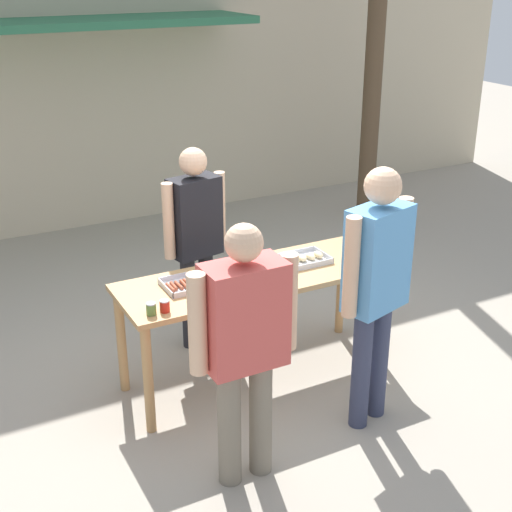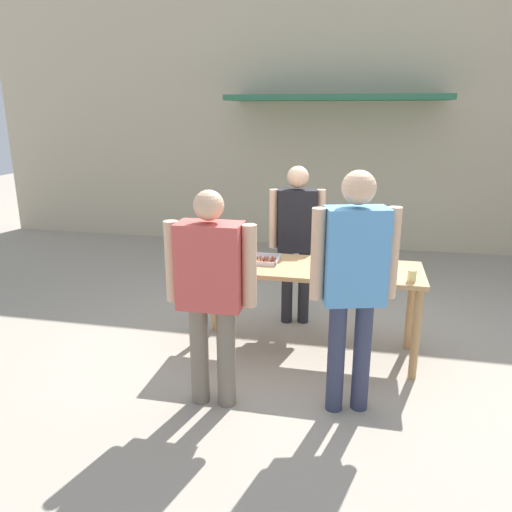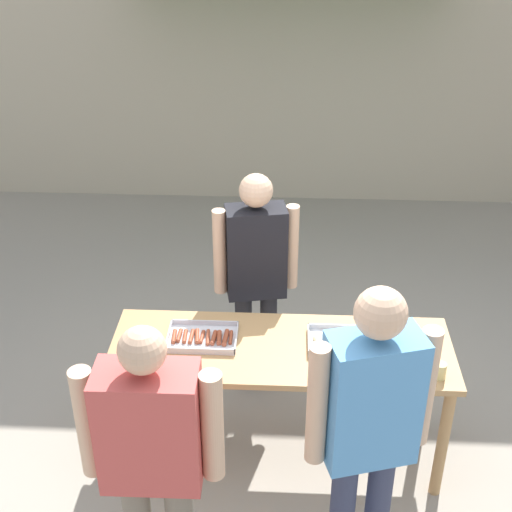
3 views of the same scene
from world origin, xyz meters
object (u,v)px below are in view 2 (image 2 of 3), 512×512
Objects in this scene: food_tray_sausages at (256,260)px; person_customer_holding_hotdog at (211,284)px; condiment_jar_ketchup at (214,264)px; food_tray_buns at (351,265)px; person_server_behind_table at (297,232)px; condiment_jar_mustard at (204,263)px; beer_cup at (412,276)px; person_customer_with_cup at (354,274)px.

person_customer_holding_hotdog is at bearing -96.48° from food_tray_sausages.
condiment_jar_ketchup is at bearing -74.99° from person_customer_holding_hotdog.
food_tray_buns is 1.24m from condiment_jar_ketchup.
food_tray_buns is 0.27× the size of person_customer_holding_hotdog.
food_tray_buns is at bearing -57.97° from person_server_behind_table.
condiment_jar_mustard is (-0.42, -0.29, 0.03)m from food_tray_sausages.
beer_cup is (0.50, -0.29, 0.03)m from food_tray_buns.
person_customer_with_cup is (-0.47, -0.63, 0.19)m from beer_cup.
beer_cup is (1.71, 0.00, 0.01)m from condiment_jar_ketchup.
person_server_behind_table is at bearing -104.24° from person_customer_holding_hotdog.
condiment_jar_mustard is 1.49m from person_customer_with_cup.
food_tray_buns is at bearing -0.11° from food_tray_sausages.
beer_cup is 0.06× the size of person_server_behind_table.
person_customer_holding_hotdog reaches higher than condiment_jar_ketchup.
beer_cup is (1.38, -0.29, 0.03)m from food_tray_sausages.
food_tray_buns is at bearing 13.61° from condiment_jar_ketchup.
person_server_behind_table is at bearing 65.06° from food_tray_sausages.
food_tray_sausages is at bearing -61.14° from person_customer_with_cup.
condiment_jar_mustard reaches higher than food_tray_buns.
person_server_behind_table is (0.62, 0.93, 0.11)m from condiment_jar_ketchup.
person_customer_holding_hotdog is 0.92× the size of person_customer_with_cup.
beer_cup is at bearing 0.16° from condiment_jar_ketchup.
person_server_behind_table is (-1.09, 0.92, 0.10)m from beer_cup.
person_customer_holding_hotdog is at bearing -114.31° from person_server_behind_table.
person_customer_with_cup is (0.91, -0.92, 0.22)m from food_tray_sausages.
person_server_behind_table is at bearing -84.31° from person_customer_with_cup.
beer_cup is 0.80m from person_customer_with_cup.
condiment_jar_mustard is 0.05× the size of person_customer_holding_hotdog.
person_server_behind_table reaches higher than food_tray_sausages.
food_tray_sausages is 0.71m from person_server_behind_table.
beer_cup is at bearing 0.08° from condiment_jar_mustard.
person_server_behind_table is (0.72, 0.93, 0.11)m from condiment_jar_mustard.
condiment_jar_mustard is (-1.30, -0.29, 0.02)m from food_tray_buns.
person_customer_holding_hotdog is at bearing -153.14° from beer_cup.
food_tray_sausages is 0.25× the size of person_customer_holding_hotdog.
condiment_jar_mustard is 0.85× the size of beer_cup.
person_customer_with_cup is at bearing -126.70° from beer_cup.
person_customer_with_cup is (1.03, 0.13, 0.11)m from person_customer_holding_hotdog.
person_customer_with_cup is (0.04, -0.91, 0.22)m from food_tray_buns.
person_customer_holding_hotdog is (-0.41, -1.68, -0.02)m from person_server_behind_table.
person_customer_with_cup reaches higher than food_tray_sausages.
beer_cup is 0.05× the size of person_customer_with_cup.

